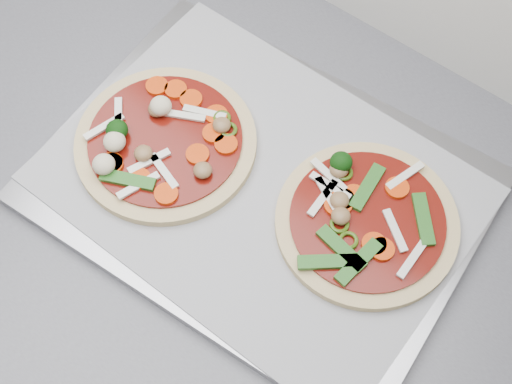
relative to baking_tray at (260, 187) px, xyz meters
The scene contains 4 objects.
baking_tray is the anchor object (origin of this frame).
parchment 0.01m from the baking_tray, ahead, with size 0.43×0.31×0.00m, color #9F9FA4.
pizza_left 0.12m from the baking_tray, 166.56° to the right, with size 0.21×0.21×0.03m.
pizza_right 0.12m from the baking_tray, 13.89° to the left, with size 0.21×0.21×0.03m.
Camera 1 is at (-0.24, 1.04, 1.57)m, focal length 50.00 mm.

